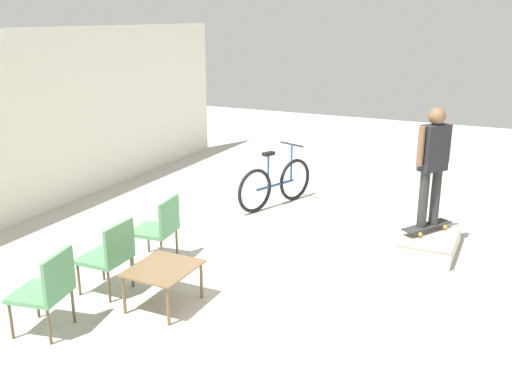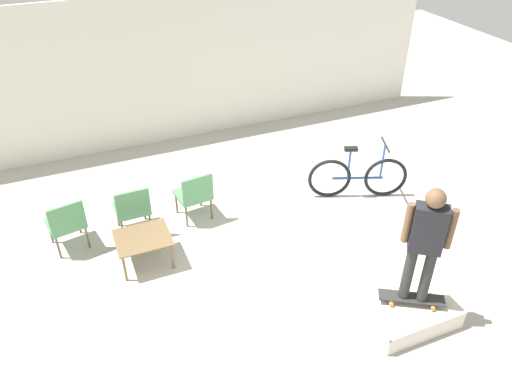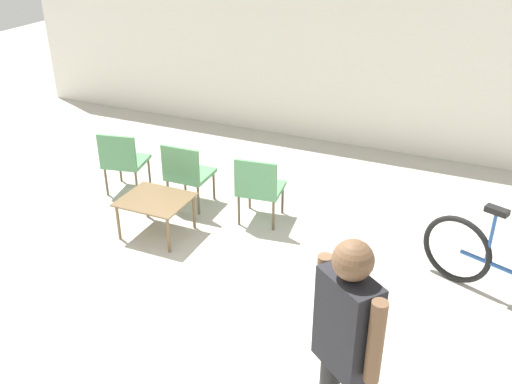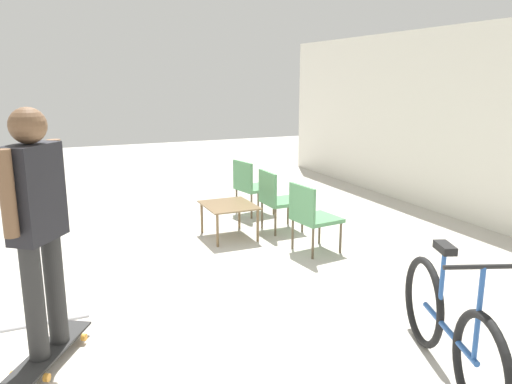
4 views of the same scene
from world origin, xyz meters
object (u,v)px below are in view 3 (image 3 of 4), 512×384
Objects in this scene: coffee_table at (155,203)px; patio_chair_center at (187,172)px; bicycle at (504,267)px; person_skater at (345,342)px; patio_chair_left at (123,159)px; patio_chair_right at (259,186)px.

patio_chair_center is (0.00, 0.74, 0.09)m from coffee_table.
coffee_table is at bearing -154.81° from bicycle.
person_skater reaches higher than coffee_table.
coffee_table is at bearing 177.45° from person_skater.
person_skater is 1.84× the size of patio_chair_left.
patio_chair_left and patio_chair_center have the same top height.
coffee_table is 0.88× the size of patio_chair_right.
patio_chair_right is (1.01, 0.74, 0.09)m from coffee_table.
coffee_table is 0.48× the size of bicycle.
bicycle reaches higher than coffee_table.
bicycle is at bearing 163.33° from patio_chair_left.
bicycle is at bearing 172.10° from patio_chair_center.
bicycle is at bearing 4.42° from coffee_table.
person_skater is 3.78m from patio_chair_right.
patio_chair_left and patio_chair_right have the same top height.
bicycle is (4.81, -0.45, -0.11)m from patio_chair_left.
person_skater is 1.84× the size of patio_chair_center.
patio_chair_right reaches higher than coffee_table.
coffee_table is 1.26m from patio_chair_right.
patio_chair_right is at bearing 168.61° from patio_chair_left.
person_skater is at bearing 114.45° from patio_chair_right.
patio_chair_left is at bearing 142.86° from coffee_table.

